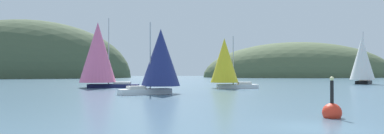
{
  "coord_description": "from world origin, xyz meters",
  "views": [
    {
      "loc": [
        -8.07,
        -16.64,
        2.72
      ],
      "look_at": [
        0.0,
        44.11,
        3.37
      ],
      "focal_mm": 34.19,
      "sensor_mm": 36.0,
      "label": 1
    }
  ],
  "objects_px": {
    "sailboat_yellow_sail": "(225,62)",
    "channel_buoy": "(332,111)",
    "sailboat_white_mainsail": "(362,60)",
    "sailboat_navy_sail": "(160,59)",
    "sailboat_pink_spinnaker": "(98,53)"
  },
  "relations": [
    {
      "from": "sailboat_white_mainsail",
      "to": "sailboat_navy_sail",
      "type": "relative_size",
      "value": 1.3
    },
    {
      "from": "sailboat_pink_spinnaker",
      "to": "channel_buoy",
      "type": "xyz_separation_m",
      "value": [
        18.06,
        -40.58,
        -5.18
      ]
    },
    {
      "from": "sailboat_white_mainsail",
      "to": "sailboat_navy_sail",
      "type": "bearing_deg",
      "value": -148.05
    },
    {
      "from": "sailboat_navy_sail",
      "to": "channel_buoy",
      "type": "height_order",
      "value": "sailboat_navy_sail"
    },
    {
      "from": "sailboat_pink_spinnaker",
      "to": "sailboat_white_mainsail",
      "type": "height_order",
      "value": "sailboat_pink_spinnaker"
    },
    {
      "from": "sailboat_white_mainsail",
      "to": "channel_buoy",
      "type": "distance_m",
      "value": 60.41
    },
    {
      "from": "sailboat_navy_sail",
      "to": "sailboat_pink_spinnaker",
      "type": "bearing_deg",
      "value": 117.89
    },
    {
      "from": "sailboat_pink_spinnaker",
      "to": "sailboat_white_mainsail",
      "type": "relative_size",
      "value": 1.03
    },
    {
      "from": "sailboat_pink_spinnaker",
      "to": "sailboat_white_mainsail",
      "type": "distance_m",
      "value": 52.66
    },
    {
      "from": "sailboat_yellow_sail",
      "to": "sailboat_navy_sail",
      "type": "distance_m",
      "value": 16.18
    },
    {
      "from": "sailboat_yellow_sail",
      "to": "channel_buoy",
      "type": "bearing_deg",
      "value": -92.81
    },
    {
      "from": "sailboat_yellow_sail",
      "to": "sailboat_white_mainsail",
      "type": "height_order",
      "value": "sailboat_white_mainsail"
    },
    {
      "from": "sailboat_pink_spinnaker",
      "to": "sailboat_white_mainsail",
      "type": "bearing_deg",
      "value": 10.16
    },
    {
      "from": "sailboat_white_mainsail",
      "to": "sailboat_navy_sail",
      "type": "height_order",
      "value": "sailboat_white_mainsail"
    },
    {
      "from": "sailboat_yellow_sail",
      "to": "sailboat_pink_spinnaker",
      "type": "bearing_deg",
      "value": 165.48
    }
  ]
}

